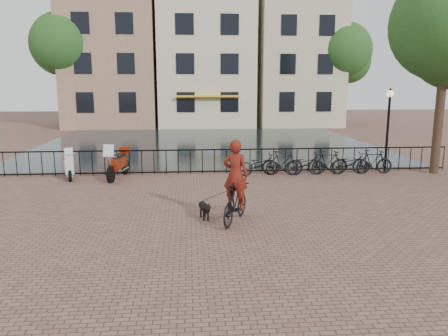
{
  "coord_description": "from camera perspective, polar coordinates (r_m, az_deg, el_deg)",
  "views": [
    {
      "loc": [
        -1.04,
        -9.89,
        3.74
      ],
      "look_at": [
        0.0,
        3.0,
        1.2
      ],
      "focal_mm": 35.0,
      "sensor_mm": 36.0,
      "label": 1
    }
  ],
  "objects": [
    {
      "name": "parked_bike_5",
      "position": [
        19.16,
        18.81,
        0.77
      ],
      "size": [
        1.68,
        0.54,
        1.0
      ],
      "primitive_type": "imported",
      "rotation": [
        0.0,
        0.0,
        1.53
      ],
      "color": "black",
      "rests_on": "ground"
    },
    {
      "name": "parked_bike_0",
      "position": [
        17.82,
        4.64,
        0.44
      ],
      "size": [
        1.77,
        0.76,
        0.9
      ],
      "primitive_type": "imported",
      "rotation": [
        0.0,
        0.0,
        1.67
      ],
      "color": "black",
      "rests_on": "ground"
    },
    {
      "name": "parked_bike_1",
      "position": [
        17.99,
        7.63,
        0.64
      ],
      "size": [
        1.71,
        0.69,
        1.0
      ],
      "primitive_type": "imported",
      "rotation": [
        0.0,
        0.0,
        1.43
      ],
      "color": "black",
      "rests_on": "ground"
    },
    {
      "name": "tree_near_right",
      "position": [
        20.13,
        27.18,
        16.31
      ],
      "size": [
        4.48,
        4.48,
        8.24
      ],
      "color": "black",
      "rests_on": "ground"
    },
    {
      "name": "tree_far_left",
      "position": [
        38.33,
        -20.37,
        14.91
      ],
      "size": [
        5.04,
        5.04,
        9.27
      ],
      "color": "black",
      "rests_on": "ground"
    },
    {
      "name": "scooter",
      "position": [
        18.2,
        -19.69,
        0.76
      ],
      "size": [
        0.86,
        1.51,
        1.35
      ],
      "rotation": [
        0.0,
        0.0,
        0.33
      ],
      "color": "silver",
      "rests_on": "ground"
    },
    {
      "name": "parked_bike_2",
      "position": [
        18.22,
        10.54,
        0.52
      ],
      "size": [
        1.74,
        0.67,
        0.9
      ],
      "primitive_type": "imported",
      "rotation": [
        0.0,
        0.0,
        1.61
      ],
      "color": "black",
      "rests_on": "ground"
    },
    {
      "name": "cyclist",
      "position": [
        11.7,
        1.5,
        -2.4
      ],
      "size": [
        1.3,
        1.99,
        2.65
      ],
      "rotation": [
        0.0,
        0.0,
        2.71
      ],
      "color": "black",
      "rests_on": "ground"
    },
    {
      "name": "tree_far_right",
      "position": [
        39.21,
        15.33,
        14.54
      ],
      "size": [
        4.76,
        4.76,
        8.76
      ],
      "color": "black",
      "rests_on": "ground"
    },
    {
      "name": "motorcycle",
      "position": [
        17.72,
        -13.7,
        1.08
      ],
      "size": [
        0.9,
        2.16,
        1.5
      ],
      "rotation": [
        0.0,
        0.0,
        -0.2
      ],
      "color": "maroon",
      "rests_on": "ground"
    },
    {
      "name": "ground",
      "position": [
        10.62,
        1.32,
        -9.5
      ],
      "size": [
        100.0,
        100.0,
        0.0
      ],
      "primitive_type": "plane",
      "color": "brown",
      "rests_on": "ground"
    },
    {
      "name": "canal_house_mid",
      "position": [
        39.97,
        -2.47,
        14.19
      ],
      "size": [
        8.0,
        9.5,
        11.8
      ],
      "color": "beige",
      "rests_on": "ground"
    },
    {
      "name": "canal_house_left",
      "position": [
        40.5,
        -14.24,
        14.54
      ],
      "size": [
        7.5,
        9.0,
        12.8
      ],
      "color": "#8F6753",
      "rests_on": "ground"
    },
    {
      "name": "lamp_post",
      "position": [
        19.38,
        20.7,
        6.37
      ],
      "size": [
        0.3,
        0.3,
        3.45
      ],
      "color": "black",
      "rests_on": "ground"
    },
    {
      "name": "canal_water",
      "position": [
        27.46,
        -2.4,
        3.27
      ],
      "size": [
        20.0,
        20.0,
        0.0
      ],
      "primitive_type": "plane",
      "color": "black",
      "rests_on": "ground"
    },
    {
      "name": "parked_bike_4",
      "position": [
        18.81,
        16.14,
        0.6
      ],
      "size": [
        1.74,
        0.67,
        0.9
      ],
      "primitive_type": "imported",
      "rotation": [
        0.0,
        0.0,
        1.62
      ],
      "color": "black",
      "rests_on": "ground"
    },
    {
      "name": "dog",
      "position": [
        12.21,
        -2.58,
        -5.43
      ],
      "size": [
        0.4,
        0.82,
        0.53
      ],
      "rotation": [
        0.0,
        0.0,
        0.19
      ],
      "color": "black",
      "rests_on": "ground"
    },
    {
      "name": "parked_bike_3",
      "position": [
        18.49,
        13.39,
        0.71
      ],
      "size": [
        1.68,
        0.52,
        1.0
      ],
      "primitive_type": "imported",
      "rotation": [
        0.0,
        0.0,
        1.6
      ],
      "color": "black",
      "rests_on": "ground"
    },
    {
      "name": "canal_house_right",
      "position": [
        41.12,
        9.14,
        15.03
      ],
      "size": [
        7.0,
        9.0,
        13.3
      ],
      "color": "#C4BA91",
      "rests_on": "ground"
    },
    {
      "name": "railing",
      "position": [
        18.21,
        -1.26,
        0.87
      ],
      "size": [
        20.0,
        0.05,
        1.02
      ],
      "color": "black",
      "rests_on": "ground"
    }
  ]
}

